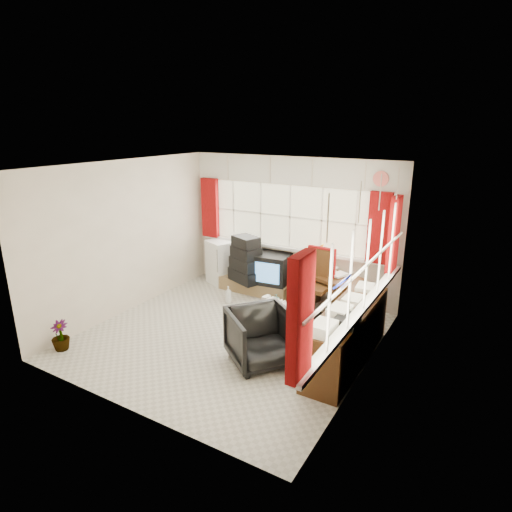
{
  "coord_description": "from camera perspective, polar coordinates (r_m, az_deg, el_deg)",
  "views": [
    {
      "loc": [
        3.26,
        -4.75,
        3.04
      ],
      "look_at": [
        0.13,
        0.55,
        1.12
      ],
      "focal_mm": 30.0,
      "sensor_mm": 36.0,
      "label": 1
    }
  ],
  "objects": [
    {
      "name": "window_back",
      "position": [
        7.74,
        4.38,
        1.55
      ],
      "size": [
        3.7,
        0.12,
        3.6
      ],
      "color": "beige",
      "rests_on": "room_walls"
    },
    {
      "name": "mini_fridge",
      "position": [
        8.43,
        -4.47,
        -0.77
      ],
      "size": [
        0.67,
        0.67,
        0.86
      ],
      "color": "white",
      "rests_on": "ground"
    },
    {
      "name": "tv_bench",
      "position": [
        8.06,
        0.03,
        -3.9
      ],
      "size": [
        1.4,
        0.5,
        0.25
      ],
      "primitive_type": "cube",
      "color": "olive",
      "rests_on": "ground"
    },
    {
      "name": "desk_lamp",
      "position": [
        7.17,
        8.87,
        0.52
      ],
      "size": [
        0.18,
        0.16,
        0.46
      ],
      "color": "#F19F0A",
      "rests_on": "desk"
    },
    {
      "name": "spray_bottle_b",
      "position": [
        7.54,
        2.71,
        -5.76
      ],
      "size": [
        0.11,
        0.11,
        0.18
      ],
      "primitive_type": "imported",
      "rotation": [
        0.0,
        0.0,
        -0.42
      ],
      "color": "#80C0BD",
      "rests_on": "ground"
    },
    {
      "name": "desk",
      "position": [
        7.23,
        9.22,
        -4.51
      ],
      "size": [
        1.31,
        0.95,
        0.72
      ],
      "color": "#452710",
      "rests_on": "ground"
    },
    {
      "name": "window_right",
      "position": [
        5.36,
        13.9,
        -6.26
      ],
      "size": [
        0.12,
        3.7,
        3.6
      ],
      "color": "beige",
      "rests_on": "room_walls"
    },
    {
      "name": "office_chair",
      "position": [
        5.68,
        0.69,
        -10.77
      ],
      "size": [
        1.12,
        1.12,
        0.74
      ],
      "primitive_type": "imported",
      "rotation": [
        0.0,
        0.0,
        0.91
      ],
      "color": "black",
      "rests_on": "ground"
    },
    {
      "name": "overhead_cabinets",
      "position": [
        6.22,
        8.88,
        9.8
      ],
      "size": [
        3.98,
        3.98,
        0.48
      ],
      "color": "silver",
      "rests_on": "room_walls"
    },
    {
      "name": "radiator",
      "position": [
        6.44,
        2.73,
        -8.59
      ],
      "size": [
        0.4,
        0.23,
        0.57
      ],
      "color": "white",
      "rests_on": "ground"
    },
    {
      "name": "hifi_stack",
      "position": [
        7.79,
        -1.33,
        -0.68
      ],
      "size": [
        0.73,
        0.6,
        0.85
      ],
      "color": "black",
      "rests_on": "tv_bench"
    },
    {
      "name": "curtains",
      "position": [
        6.34,
        7.9,
        2.66
      ],
      "size": [
        3.83,
        3.83,
        1.15
      ],
      "color": "#970810",
      "rests_on": "room_walls"
    },
    {
      "name": "ground",
      "position": [
        6.52,
        -3.54,
        -10.54
      ],
      "size": [
        4.0,
        4.0,
        0.0
      ],
      "primitive_type": "plane",
      "color": "beige",
      "rests_on": "ground"
    },
    {
      "name": "flower_vase",
      "position": [
        6.63,
        -24.65,
        -9.62
      ],
      "size": [
        0.31,
        0.31,
        0.43
      ],
      "primitive_type": "imported",
      "rotation": [
        0.0,
        0.0,
        0.32
      ],
      "color": "black",
      "rests_on": "ground"
    },
    {
      "name": "spray_bottle_a",
      "position": [
        7.57,
        -3.71,
        -5.15
      ],
      "size": [
        0.16,
        0.17,
        0.3
      ],
      "primitive_type": "imported",
      "rotation": [
        0.0,
        0.0,
        0.68
      ],
      "color": "silver",
      "rests_on": "ground"
    },
    {
      "name": "credenza",
      "position": [
        5.82,
        12.04,
        -10.18
      ],
      "size": [
        0.5,
        2.0,
        0.85
      ],
      "color": "#452710",
      "rests_on": "ground"
    },
    {
      "name": "file_tray",
      "position": [
        5.23,
        12.07,
        -8.44
      ],
      "size": [
        0.26,
        0.34,
        0.11
      ],
      "primitive_type": "cube",
      "rotation": [
        0.0,
        0.0,
        0.02
      ],
      "color": "black",
      "rests_on": "credenza"
    },
    {
      "name": "crt_tv",
      "position": [
        7.76,
        2.24,
        -1.68
      ],
      "size": [
        0.65,
        0.62,
        0.54
      ],
      "color": "black",
      "rests_on": "tv_bench"
    },
    {
      "name": "task_chair",
      "position": [
        6.94,
        8.22,
        -3.34
      ],
      "size": [
        0.5,
        0.53,
        1.16
      ],
      "color": "black",
      "rests_on": "ground"
    },
    {
      "name": "room_walls",
      "position": [
        5.97,
        -3.8,
        2.3
      ],
      "size": [
        4.0,
        4.0,
        4.0
      ],
      "color": "beige",
      "rests_on": "ground"
    }
  ]
}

